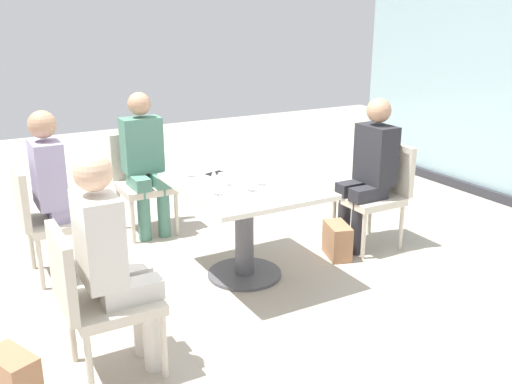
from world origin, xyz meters
TOP-DOWN VIEW (x-y plane):
  - ground_plane at (0.00, 0.00)m, footprint 12.00×12.00m
  - dining_table_main at (0.00, 0.00)m, footprint 1.12×0.91m
  - chair_side_end at (-1.32, -0.34)m, footprint 0.50×0.46m
  - chair_near_window at (0.00, 1.28)m, footprint 0.46×0.51m
  - chair_front_right at (0.71, -1.28)m, footprint 0.46×0.50m
  - chair_front_left at (-0.71, -1.28)m, footprint 0.46×0.50m
  - person_side_end at (-1.21, -0.34)m, footprint 0.39×0.34m
  - person_near_window at (-0.00, 1.17)m, footprint 0.34×0.39m
  - person_front_right at (0.71, -1.17)m, footprint 0.34×0.39m
  - person_front_left at (-0.71, -1.17)m, footprint 0.34×0.39m
  - wine_glass_0 at (0.18, -0.06)m, footprint 0.07×0.07m
  - wine_glass_1 at (-0.36, -0.29)m, footprint 0.07×0.07m
  - wine_glass_2 at (0.14, -0.30)m, footprint 0.07×0.07m
  - wine_glass_3 at (0.08, 0.07)m, footprint 0.07×0.07m
  - coffee_cup at (-0.03, -0.15)m, footprint 0.08×0.08m
  - cell_phone_on_table at (-0.34, -0.07)m, footprint 0.11×0.16m
  - handbag_0 at (-1.33, -0.83)m, footprint 0.34×0.27m
  - handbag_1 at (0.06, 0.82)m, footprint 0.33×0.24m
  - handbag_2 at (0.73, -1.73)m, footprint 0.34×0.27m

SIDE VIEW (x-z plane):
  - ground_plane at x=0.00m, z-range 0.00..0.00m
  - handbag_0 at x=-1.33m, z-range 0.00..0.28m
  - handbag_1 at x=0.06m, z-range 0.00..0.28m
  - handbag_2 at x=0.73m, z-range 0.00..0.28m
  - chair_side_end at x=-1.32m, z-range 0.06..0.93m
  - chair_near_window at x=0.00m, z-range 0.06..0.93m
  - chair_front_right at x=0.71m, z-range 0.06..0.93m
  - chair_front_left at x=-0.71m, z-range 0.06..0.93m
  - dining_table_main at x=0.00m, z-range 0.17..0.90m
  - person_side_end at x=-1.21m, z-range 0.07..1.33m
  - person_near_window at x=0.00m, z-range 0.07..1.33m
  - person_front_right at x=0.71m, z-range 0.07..1.33m
  - person_front_left at x=-0.71m, z-range 0.07..1.33m
  - cell_phone_on_table at x=-0.34m, z-range 0.73..0.74m
  - coffee_cup at x=-0.03m, z-range 0.73..0.82m
  - wine_glass_0 at x=0.18m, z-range 0.77..0.95m
  - wine_glass_1 at x=-0.36m, z-range 0.77..0.95m
  - wine_glass_2 at x=0.14m, z-range 0.77..0.95m
  - wine_glass_3 at x=0.08m, z-range 0.77..0.95m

